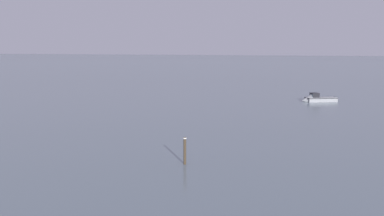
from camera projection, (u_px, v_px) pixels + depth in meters
motorboat_moored_0 at (316, 100)px, 70.71m from camera, size 5.05×3.77×1.84m
mooring_post_near at (185, 152)px, 33.22m from camera, size 0.22×0.22×1.98m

